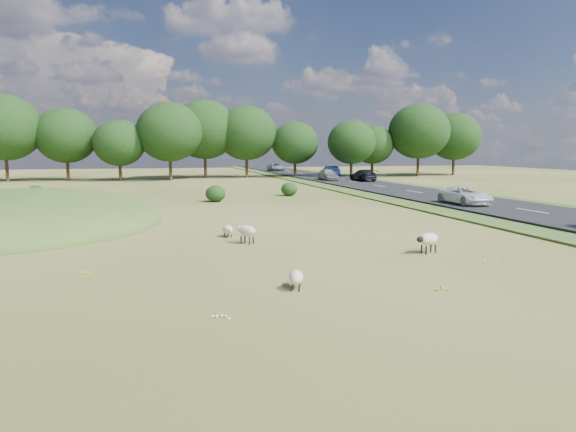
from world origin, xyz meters
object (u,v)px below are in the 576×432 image
at_px(car_6, 465,195).
at_px(sheep_0, 296,277).
at_px(sheep_2, 428,239).
at_px(car_0, 328,174).
at_px(car_1, 363,175).
at_px(sheep_3, 247,231).
at_px(car_4, 276,167).
at_px(sheep_1, 228,230).
at_px(car_5, 330,171).

bearing_deg(car_6, sheep_0, -134.73).
height_order(sheep_2, car_0, car_0).
relative_size(sheep_0, car_1, 0.21).
distance_m(sheep_3, car_0, 45.75).
height_order(sheep_0, car_0, car_0).
relative_size(sheep_2, car_1, 0.24).
xyz_separation_m(sheep_3, car_1, (22.33, 38.73, 0.40)).
height_order(car_4, car_6, car_4).
relative_size(sheep_0, sheep_1, 1.03).
xyz_separation_m(car_0, car_1, (3.80, -3.10, -0.01)).
bearing_deg(sheep_3, car_5, -55.61).
xyz_separation_m(sheep_0, car_1, (22.21, 46.80, 0.62)).
bearing_deg(sheep_2, car_4, -117.82).
relative_size(sheep_2, car_5, 0.27).
height_order(sheep_0, car_5, car_5).
height_order(car_1, car_6, car_1).
bearing_deg(sheep_0, sheep_3, 19.27).
xyz_separation_m(sheep_1, sheep_2, (7.56, -6.18, 0.23)).
xyz_separation_m(sheep_0, sheep_3, (-0.11, 8.07, 0.22)).
relative_size(sheep_2, car_0, 0.28).
relative_size(sheep_0, sheep_2, 0.87).
distance_m(sheep_0, car_5, 63.53).
bearing_deg(sheep_0, car_0, -1.80).
relative_size(sheep_1, car_4, 0.20).
height_order(sheep_3, car_4, car_4).
relative_size(sheep_0, sheep_3, 0.90).
relative_size(sheep_2, car_6, 0.26).
bearing_deg(sheep_0, car_5, -2.01).
bearing_deg(car_1, sheep_0, 64.61).
distance_m(sheep_2, car_4, 76.57).
bearing_deg(sheep_2, sheep_1, -58.41).
relative_size(sheep_2, car_4, 0.24).
height_order(sheep_0, car_4, car_4).
bearing_deg(car_0, sheep_2, -104.10).
relative_size(sheep_1, sheep_2, 0.84).
xyz_separation_m(sheep_1, sheep_3, (0.59, -2.00, 0.23)).
height_order(sheep_1, sheep_3, sheep_3).
xyz_separation_m(car_4, car_6, (0.00, -61.01, -0.07)).
distance_m(sheep_1, car_6, 20.93).
height_order(sheep_3, car_6, car_6).
bearing_deg(car_5, car_1, 90.00).
bearing_deg(car_0, car_4, 90.00).
relative_size(car_4, car_5, 1.14).
distance_m(sheep_0, car_0, 53.19).
height_order(sheep_2, car_1, car_1).
distance_m(car_1, car_5, 12.72).
bearing_deg(sheep_2, sheep_3, -50.05).
relative_size(sheep_1, car_0, 0.24).
bearing_deg(sheep_1, sheep_0, -4.56).
xyz_separation_m(sheep_0, car_4, (18.41, 79.59, 0.60)).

